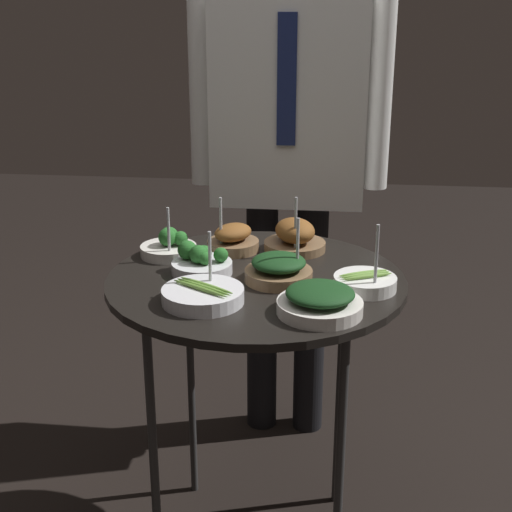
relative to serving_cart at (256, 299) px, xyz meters
name	(u,v)px	position (x,y,z in m)	size (l,w,h in m)	color
serving_cart	(256,299)	(0.00, 0.00, 0.00)	(0.68, 0.68, 0.76)	black
bowl_roast_front_left	(295,237)	(0.08, 0.19, 0.09)	(0.15, 0.15, 0.15)	brown
bowl_broccoli_front_right	(201,262)	(-0.13, 0.01, 0.08)	(0.14, 0.14, 0.07)	silver
bowl_spinach_back_left	(279,269)	(0.05, -0.02, 0.08)	(0.15, 0.15, 0.15)	brown
bowl_asparagus_front_center	(203,295)	(-0.09, -0.16, 0.07)	(0.17, 0.17, 0.14)	silver
bowl_spinach_back_right	(320,301)	(0.15, -0.19, 0.08)	(0.17, 0.17, 0.06)	silver
bowl_roast_center	(233,240)	(-0.08, 0.17, 0.09)	(0.13, 0.13, 0.14)	brown
bowl_asparagus_mid_right	(365,282)	(0.24, -0.05, 0.07)	(0.14, 0.14, 0.16)	white
bowl_broccoli_mid_left	(169,246)	(-0.23, 0.12, 0.08)	(0.14, 0.14, 0.13)	silver
waiter_figure	(289,127)	(0.03, 0.58, 0.30)	(0.58, 0.22, 1.58)	black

